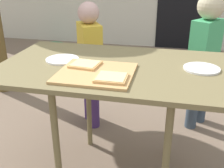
{
  "coord_description": "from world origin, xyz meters",
  "views": [
    {
      "loc": [
        0.26,
        -1.33,
        1.22
      ],
      "look_at": [
        -0.05,
        0.0,
        0.62
      ],
      "focal_mm": 43.98,
      "sensor_mm": 36.0,
      "label": 1
    }
  ],
  "objects_px": {
    "pizza_slice_near_right": "(111,77)",
    "plate_white_left": "(62,59)",
    "dining_table": "(120,76)",
    "cutting_board": "(96,73)",
    "pizza_slice_far_left": "(85,64)",
    "child_right": "(204,52)",
    "garden_hose_coil": "(53,46)",
    "plate_white_right": "(202,69)",
    "child_left": "(90,59)"
  },
  "relations": [
    {
      "from": "pizza_slice_near_right",
      "to": "plate_white_left",
      "type": "height_order",
      "value": "pizza_slice_near_right"
    },
    {
      "from": "dining_table",
      "to": "cutting_board",
      "type": "height_order",
      "value": "cutting_board"
    },
    {
      "from": "pizza_slice_far_left",
      "to": "plate_white_left",
      "type": "xyz_separation_m",
      "value": [
        -0.16,
        0.09,
        -0.01
      ]
    },
    {
      "from": "plate_white_left",
      "to": "child_right",
      "type": "bearing_deg",
      "value": 41.3
    },
    {
      "from": "dining_table",
      "to": "garden_hose_coil",
      "type": "relative_size",
      "value": 3.34
    },
    {
      "from": "dining_table",
      "to": "plate_white_right",
      "type": "height_order",
      "value": "plate_white_right"
    },
    {
      "from": "dining_table",
      "to": "garden_hose_coil",
      "type": "distance_m",
      "value": 3.14
    },
    {
      "from": "cutting_board",
      "to": "garden_hose_coil",
      "type": "relative_size",
      "value": 0.94
    },
    {
      "from": "plate_white_left",
      "to": "pizza_slice_near_right",
      "type": "bearing_deg",
      "value": -35.25
    },
    {
      "from": "plate_white_left",
      "to": "child_left",
      "type": "xyz_separation_m",
      "value": [
        -0.02,
        0.57,
        -0.18
      ]
    },
    {
      "from": "pizza_slice_near_right",
      "to": "child_left",
      "type": "relative_size",
      "value": 0.14
    },
    {
      "from": "dining_table",
      "to": "pizza_slice_near_right",
      "type": "relative_size",
      "value": 9.06
    },
    {
      "from": "dining_table",
      "to": "child_right",
      "type": "distance_m",
      "value": 0.89
    },
    {
      "from": "plate_white_right",
      "to": "plate_white_left",
      "type": "xyz_separation_m",
      "value": [
        -0.74,
        -0.02,
        0.0
      ]
    },
    {
      "from": "garden_hose_coil",
      "to": "cutting_board",
      "type": "bearing_deg",
      "value": -61.11
    },
    {
      "from": "dining_table",
      "to": "pizza_slice_near_right",
      "type": "bearing_deg",
      "value": -90.99
    },
    {
      "from": "cutting_board",
      "to": "garden_hose_coil",
      "type": "xyz_separation_m",
      "value": [
        -1.52,
        2.76,
        -0.72
      ]
    },
    {
      "from": "child_right",
      "to": "dining_table",
      "type": "bearing_deg",
      "value": -123.76
    },
    {
      "from": "cutting_board",
      "to": "dining_table",
      "type": "bearing_deg",
      "value": 57.36
    },
    {
      "from": "cutting_board",
      "to": "pizza_slice_far_left",
      "type": "distance_m",
      "value": 0.11
    },
    {
      "from": "pizza_slice_far_left",
      "to": "garden_hose_coil",
      "type": "bearing_deg",
      "value": 118.29
    },
    {
      "from": "cutting_board",
      "to": "garden_hose_coil",
      "type": "height_order",
      "value": "cutting_board"
    },
    {
      "from": "child_right",
      "to": "pizza_slice_near_right",
      "type": "bearing_deg",
      "value": -117.49
    },
    {
      "from": "plate_white_right",
      "to": "cutting_board",
      "type": "bearing_deg",
      "value": -160.28
    },
    {
      "from": "garden_hose_coil",
      "to": "dining_table",
      "type": "bearing_deg",
      "value": -58.27
    },
    {
      "from": "child_left",
      "to": "plate_white_left",
      "type": "bearing_deg",
      "value": -88.12
    },
    {
      "from": "dining_table",
      "to": "cutting_board",
      "type": "bearing_deg",
      "value": -122.64
    },
    {
      "from": "plate_white_left",
      "to": "garden_hose_coil",
      "type": "relative_size",
      "value": 0.47
    },
    {
      "from": "child_right",
      "to": "garden_hose_coil",
      "type": "relative_size",
      "value": 2.72
    },
    {
      "from": "garden_hose_coil",
      "to": "child_left",
      "type": "bearing_deg",
      "value": -58.11
    },
    {
      "from": "garden_hose_coil",
      "to": "pizza_slice_near_right",
      "type": "bearing_deg",
      "value": -60.34
    },
    {
      "from": "pizza_slice_far_left",
      "to": "garden_hose_coil",
      "type": "height_order",
      "value": "pizza_slice_far_left"
    },
    {
      "from": "dining_table",
      "to": "pizza_slice_far_left",
      "type": "relative_size",
      "value": 8.35
    },
    {
      "from": "dining_table",
      "to": "child_right",
      "type": "height_order",
      "value": "child_right"
    },
    {
      "from": "plate_white_right",
      "to": "child_right",
      "type": "distance_m",
      "value": 0.72
    },
    {
      "from": "plate_white_left",
      "to": "garden_hose_coil",
      "type": "xyz_separation_m",
      "value": [
        -1.28,
        2.6,
        -0.72
      ]
    },
    {
      "from": "pizza_slice_near_right",
      "to": "plate_white_right",
      "type": "distance_m",
      "value": 0.49
    },
    {
      "from": "dining_table",
      "to": "pizza_slice_near_right",
      "type": "distance_m",
      "value": 0.23
    },
    {
      "from": "cutting_board",
      "to": "plate_white_right",
      "type": "height_order",
      "value": "cutting_board"
    },
    {
      "from": "garden_hose_coil",
      "to": "plate_white_right",
      "type": "bearing_deg",
      "value": -51.82
    },
    {
      "from": "plate_white_right",
      "to": "plate_white_left",
      "type": "bearing_deg",
      "value": -178.38
    },
    {
      "from": "child_right",
      "to": "plate_white_left",
      "type": "bearing_deg",
      "value": -138.7
    },
    {
      "from": "child_left",
      "to": "child_right",
      "type": "xyz_separation_m",
      "value": [
        0.85,
        0.16,
        0.06
      ]
    },
    {
      "from": "plate_white_right",
      "to": "pizza_slice_far_left",
      "type": "bearing_deg",
      "value": -169.4
    },
    {
      "from": "dining_table",
      "to": "plate_white_right",
      "type": "bearing_deg",
      "value": 4.87
    },
    {
      "from": "pizza_slice_far_left",
      "to": "cutting_board",
      "type": "bearing_deg",
      "value": -43.39
    },
    {
      "from": "plate_white_right",
      "to": "child_right",
      "type": "bearing_deg",
      "value": 83.19
    },
    {
      "from": "pizza_slice_near_right",
      "to": "plate_white_right",
      "type": "xyz_separation_m",
      "value": [
        0.41,
        0.25,
        -0.01
      ]
    },
    {
      "from": "pizza_slice_near_right",
      "to": "garden_hose_coil",
      "type": "height_order",
      "value": "pizza_slice_near_right"
    },
    {
      "from": "cutting_board",
      "to": "plate_white_left",
      "type": "distance_m",
      "value": 0.29
    }
  ]
}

